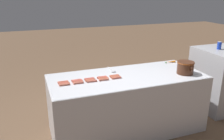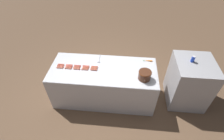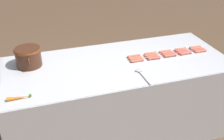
% 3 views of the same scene
% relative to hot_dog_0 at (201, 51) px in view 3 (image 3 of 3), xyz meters
% --- Properties ---
extents(ground_plane, '(20.00, 20.00, 0.00)m').
position_rel_hot_dog_0_xyz_m(ground_plane, '(0.05, 0.87, -0.84)').
color(ground_plane, brown).
extents(griddle_counter, '(0.91, 2.12, 0.83)m').
position_rel_hot_dog_0_xyz_m(griddle_counter, '(0.05, 0.87, -0.43)').
color(griddle_counter, '#BCBCC1').
rests_on(griddle_counter, ground_plane).
extents(hot_dog_0, '(0.03, 0.14, 0.02)m').
position_rel_hot_dog_0_xyz_m(hot_dog_0, '(0.00, 0.00, 0.00)').
color(hot_dog_0, '#CE634B').
rests_on(hot_dog_0, griddle_counter).
extents(hot_dog_1, '(0.03, 0.14, 0.02)m').
position_rel_hot_dog_0_xyz_m(hot_dog_1, '(0.00, 0.17, 0.00)').
color(hot_dog_1, '#C8604F').
rests_on(hot_dog_1, griddle_counter).
extents(hot_dog_2, '(0.03, 0.14, 0.02)m').
position_rel_hot_dog_0_xyz_m(hot_dog_2, '(0.00, 0.34, 0.00)').
color(hot_dog_2, '#BF5B50').
rests_on(hot_dog_2, griddle_counter).
extents(hot_dog_3, '(0.03, 0.14, 0.02)m').
position_rel_hot_dog_0_xyz_m(hot_dog_3, '(0.00, 0.51, 0.00)').
color(hot_dog_3, '#CA6051').
rests_on(hot_dog_3, griddle_counter).
extents(hot_dog_4, '(0.03, 0.14, 0.02)m').
position_rel_hot_dog_0_xyz_m(hot_dog_4, '(0.00, 0.69, 0.00)').
color(hot_dog_4, '#C96447').
rests_on(hot_dog_4, griddle_counter).
extents(hot_dog_5, '(0.02, 0.14, 0.02)m').
position_rel_hot_dog_0_xyz_m(hot_dog_5, '(0.04, 0.00, 0.00)').
color(hot_dog_5, '#C45D4A').
rests_on(hot_dog_5, griddle_counter).
extents(hot_dog_6, '(0.03, 0.14, 0.02)m').
position_rel_hot_dog_0_xyz_m(hot_dog_6, '(0.03, 0.18, 0.00)').
color(hot_dog_6, '#CC594E').
rests_on(hot_dog_6, griddle_counter).
extents(hot_dog_7, '(0.03, 0.14, 0.02)m').
position_rel_hot_dog_0_xyz_m(hot_dog_7, '(0.03, 0.34, 0.00)').
color(hot_dog_7, '#C65B4B').
rests_on(hot_dog_7, griddle_counter).
extents(hot_dog_8, '(0.03, 0.14, 0.02)m').
position_rel_hot_dog_0_xyz_m(hot_dog_8, '(0.03, 0.52, 0.00)').
color(hot_dog_8, '#C65D48').
rests_on(hot_dog_8, griddle_counter).
extents(hot_dog_9, '(0.03, 0.14, 0.02)m').
position_rel_hot_dog_0_xyz_m(hot_dog_9, '(0.04, 0.69, 0.00)').
color(hot_dog_9, '#C3614A').
rests_on(hot_dog_9, griddle_counter).
extents(hot_dog_10, '(0.03, 0.14, 0.02)m').
position_rel_hot_dog_0_xyz_m(hot_dog_10, '(0.07, 0.01, 0.00)').
color(hot_dog_10, '#C8634E').
rests_on(hot_dog_10, griddle_counter).
extents(hot_dog_11, '(0.03, 0.14, 0.02)m').
position_rel_hot_dog_0_xyz_m(hot_dog_11, '(0.07, 0.18, 0.00)').
color(hot_dog_11, '#C16049').
rests_on(hot_dog_11, griddle_counter).
extents(hot_dog_12, '(0.03, 0.14, 0.02)m').
position_rel_hot_dog_0_xyz_m(hot_dog_12, '(0.07, 0.34, 0.00)').
color(hot_dog_12, '#C1664A').
rests_on(hot_dog_12, griddle_counter).
extents(hot_dog_13, '(0.03, 0.14, 0.02)m').
position_rel_hot_dog_0_xyz_m(hot_dog_13, '(0.07, 0.52, 0.00)').
color(hot_dog_13, '#CC6649').
rests_on(hot_dog_13, griddle_counter).
extents(hot_dog_14, '(0.03, 0.14, 0.02)m').
position_rel_hot_dog_0_xyz_m(hot_dog_14, '(0.07, 0.69, 0.00)').
color(hot_dog_14, '#C26647').
rests_on(hot_dog_14, griddle_counter).
extents(hot_dog_15, '(0.03, 0.14, 0.02)m').
position_rel_hot_dog_0_xyz_m(hot_dog_15, '(0.10, 0.00, 0.00)').
color(hot_dog_15, '#C1664E').
rests_on(hot_dog_15, griddle_counter).
extents(hot_dog_16, '(0.03, 0.14, 0.02)m').
position_rel_hot_dog_0_xyz_m(hot_dog_16, '(0.10, 0.18, 0.00)').
color(hot_dog_16, '#BF614D').
rests_on(hot_dog_16, griddle_counter).
extents(hot_dog_17, '(0.03, 0.14, 0.02)m').
position_rel_hot_dog_0_xyz_m(hot_dog_17, '(0.11, 0.35, 0.00)').
color(hot_dog_17, '#C1624F').
rests_on(hot_dog_17, griddle_counter).
extents(hot_dog_18, '(0.03, 0.14, 0.02)m').
position_rel_hot_dog_0_xyz_m(hot_dog_18, '(0.11, 0.51, 0.00)').
color(hot_dog_18, '#C0654F').
rests_on(hot_dog_18, griddle_counter).
extents(hot_dog_19, '(0.03, 0.14, 0.02)m').
position_rel_hot_dog_0_xyz_m(hot_dog_19, '(0.10, 0.69, 0.00)').
color(hot_dog_19, '#C15D4A').
rests_on(hot_dog_19, griddle_counter).
extents(bean_pot, '(0.30, 0.24, 0.17)m').
position_rel_hot_dog_0_xyz_m(bean_pot, '(0.24, 1.66, 0.09)').
color(bean_pot, '#472616').
rests_on(bean_pot, griddle_counter).
extents(serving_spoon, '(0.27, 0.07, 0.02)m').
position_rel_hot_dog_0_xyz_m(serving_spoon, '(-0.21, 0.74, -0.00)').
color(serving_spoon, '#B7B7BC').
rests_on(serving_spoon, griddle_counter).
extents(carrot, '(0.04, 0.18, 0.03)m').
position_rel_hot_dog_0_xyz_m(carrot, '(-0.28, 1.76, 0.00)').
color(carrot, orange).
rests_on(carrot, griddle_counter).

